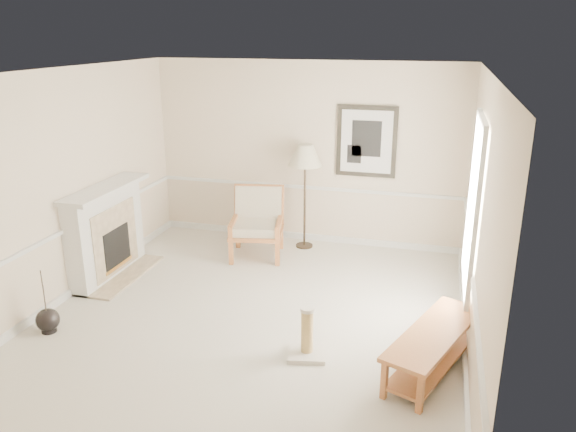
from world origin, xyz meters
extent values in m
plane|color=silver|center=(0.00, 0.00, 0.00)|extent=(5.50, 5.50, 0.00)
cube|color=beige|center=(0.00, 2.75, 1.45)|extent=(5.00, 0.04, 2.90)
cube|color=beige|center=(0.00, -2.75, 1.45)|extent=(5.00, 0.04, 2.90)
cube|color=beige|center=(-2.50, 0.00, 1.45)|extent=(0.04, 5.50, 2.90)
cube|color=beige|center=(2.50, 0.00, 1.45)|extent=(0.04, 5.50, 2.90)
cube|color=white|center=(0.00, 0.00, 2.90)|extent=(5.00, 5.50, 0.04)
cube|color=white|center=(0.00, 2.73, 0.05)|extent=(4.95, 0.04, 0.10)
cube|color=white|center=(0.00, 2.73, 0.90)|extent=(4.95, 0.04, 0.05)
cube|color=white|center=(2.46, 0.40, 1.50)|extent=(0.03, 1.20, 1.80)
cube|color=white|center=(2.45, 0.40, 1.50)|extent=(0.05, 1.34, 1.94)
cube|color=black|center=(0.95, 2.72, 1.70)|extent=(0.92, 0.04, 1.10)
cube|color=white|center=(0.95, 2.69, 1.70)|extent=(0.78, 0.01, 0.96)
cube|color=black|center=(0.95, 2.69, 1.75)|extent=(0.45, 0.01, 0.55)
cube|color=white|center=(-2.36, 0.60, 0.62)|extent=(0.28, 1.50, 1.25)
cube|color=white|center=(-2.31, 0.60, 1.28)|extent=(0.46, 1.64, 0.06)
cube|color=#C6B28E|center=(-2.21, 0.60, 0.55)|extent=(0.02, 1.05, 0.95)
cube|color=black|center=(-2.20, 0.60, 0.42)|extent=(0.02, 0.62, 0.58)
cube|color=gold|center=(-2.20, 0.60, 0.16)|extent=(0.01, 0.66, 0.05)
cube|color=#C6B28E|center=(-2.20, 0.60, 0.01)|extent=(0.60, 1.50, 0.03)
sphere|color=black|center=(-2.15, -1.01, 0.15)|extent=(0.27, 0.27, 0.27)
cylinder|color=black|center=(-2.15, -1.01, 0.04)|extent=(0.17, 0.17, 0.08)
cylinder|color=black|center=(-2.15, -1.01, 0.50)|extent=(0.08, 0.09, 0.42)
cylinder|color=black|center=(-2.15, -1.01, 0.47)|extent=(0.10, 0.11, 0.35)
cylinder|color=black|center=(-2.15, -1.01, 0.54)|extent=(0.05, 0.05, 0.50)
cube|color=#9D6B32|center=(-0.82, 1.41, 0.21)|extent=(0.08, 0.08, 0.42)
cube|color=#9D6B32|center=(-0.96, 2.09, 0.21)|extent=(0.08, 0.08, 0.42)
cube|color=#9D6B32|center=(-0.14, 1.55, 0.21)|extent=(0.08, 0.08, 0.42)
cube|color=#9D6B32|center=(-0.28, 2.23, 0.21)|extent=(0.08, 0.08, 0.42)
cube|color=#9D6B32|center=(-0.55, 1.82, 0.39)|extent=(0.92, 0.92, 0.06)
cube|color=#9D6B32|center=(-0.62, 2.17, 0.74)|extent=(0.80, 0.33, 0.61)
cube|color=#9D6B32|center=(-0.89, 1.75, 0.58)|extent=(0.22, 0.78, 0.06)
cube|color=#9D6B32|center=(-0.21, 1.89, 0.58)|extent=(0.22, 0.78, 0.06)
cube|color=white|center=(-0.55, 1.82, 0.49)|extent=(0.84, 0.84, 0.13)
cube|color=white|center=(-0.61, 2.10, 0.76)|extent=(0.74, 0.36, 0.55)
cylinder|color=black|center=(0.06, 2.40, 0.01)|extent=(0.27, 0.27, 0.03)
cylinder|color=black|center=(0.06, 2.40, 0.78)|extent=(0.03, 0.03, 1.50)
cone|color=beige|center=(0.06, 2.40, 1.50)|extent=(0.59, 0.59, 0.33)
cube|color=#9D6B32|center=(2.15, -0.61, 0.43)|extent=(1.01, 1.64, 0.05)
cube|color=#9D6B32|center=(2.15, -0.61, 0.11)|extent=(0.91, 1.51, 0.03)
cube|color=#9D6B32|center=(1.72, -1.22, 0.20)|extent=(0.07, 0.07, 0.41)
cube|color=#9D6B32|center=(2.06, -1.35, 0.20)|extent=(0.07, 0.07, 0.41)
cube|color=#9D6B32|center=(2.24, 0.12, 0.20)|extent=(0.07, 0.07, 0.41)
cube|color=#9D6B32|center=(2.58, -0.01, 0.20)|extent=(0.07, 0.07, 0.41)
cube|color=beige|center=(0.85, -0.69, 0.02)|extent=(0.47, 0.47, 0.05)
cylinder|color=tan|center=(0.85, -0.69, 0.29)|extent=(0.13, 0.13, 0.48)
cylinder|color=beige|center=(0.85, -0.69, 0.55)|extent=(0.15, 0.15, 0.04)
camera|label=1|loc=(2.05, -5.82, 3.32)|focal=35.00mm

